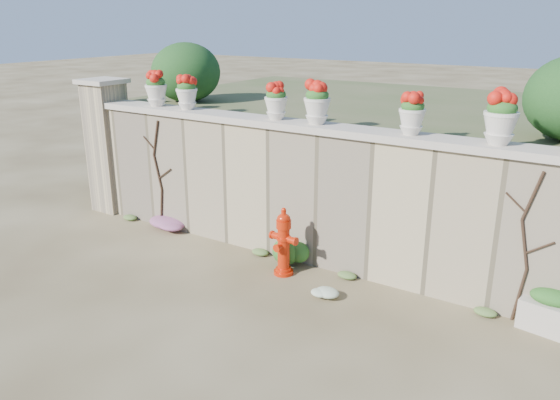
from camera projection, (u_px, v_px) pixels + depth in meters
The scene contains 19 objects.
ground at pixel (226, 304), 7.07m from camera, with size 80.00×80.00×0.00m, color #4C3D26.
stone_wall at pixel (298, 195), 8.20m from camera, with size 8.00×0.40×2.00m, color tan.
wall_cap at pixel (299, 125), 7.86m from camera, with size 8.10×0.52×0.10m, color #BEB2A0.
gate_pillar at pixel (108, 145), 10.24m from camera, with size 0.72×0.72×2.48m.
raised_fill at pixel (381, 153), 10.75m from camera, with size 9.00×6.00×2.00m, color #384C23.
back_shrub_left at pixel (186, 72), 10.30m from camera, with size 1.30×1.30×1.10m, color #143814.
vine_left at pixel (158, 173), 9.39m from camera, with size 0.60×0.04×1.91m.
vine_right at pixel (525, 246), 6.37m from camera, with size 0.60×0.04×1.91m.
fire_hydrant at pixel (284, 241), 7.75m from camera, with size 0.43×0.31×1.00m.
planter_box at pixel (550, 312), 6.39m from camera, with size 0.69×0.47×0.53m.
green_shrub at pixel (292, 250), 8.10m from camera, with size 0.53×0.48×0.51m, color #1E5119.
magenta_clump at pixel (166, 222), 9.55m from camera, with size 0.94×0.63×0.25m, color #C828AF.
white_flowers at pixel (321, 291), 7.21m from camera, with size 0.49×0.40×0.18m, color white.
urn_pot_0 at pixel (156, 89), 9.19m from camera, with size 0.37×0.37×0.58m.
urn_pot_1 at pixel (187, 93), 8.85m from camera, with size 0.35×0.35×0.55m.
urn_pot_2 at pixel (276, 102), 7.97m from camera, with size 0.34×0.34×0.53m.
urn_pot_3 at pixel (317, 103), 7.61m from camera, with size 0.38×0.38×0.59m.
urn_pot_4 at pixel (412, 114), 6.91m from camera, with size 0.34×0.34×0.53m.
urn_pot_5 at pixel (501, 119), 6.35m from camera, with size 0.40×0.40×0.62m.
Camera 1 is at (3.97, -4.92, 3.51)m, focal length 35.00 mm.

